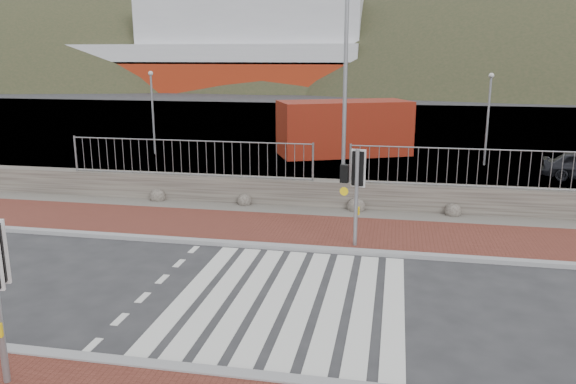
% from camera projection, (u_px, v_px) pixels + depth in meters
% --- Properties ---
extents(ground, '(220.00, 220.00, 0.00)m').
position_uv_depth(ground, '(290.00, 299.00, 11.51)').
color(ground, '#28282B').
rests_on(ground, ground).
extents(sidewalk_far, '(40.00, 3.00, 0.08)m').
position_uv_depth(sidewalk_far, '(320.00, 232.00, 15.80)').
color(sidewalk_far, brown).
rests_on(sidewalk_far, ground).
extents(kerb_near, '(40.00, 0.25, 0.12)m').
position_uv_depth(kerb_near, '(254.00, 377.00, 8.64)').
color(kerb_near, gray).
rests_on(kerb_near, ground).
extents(kerb_far, '(40.00, 0.25, 0.12)m').
position_uv_depth(kerb_far, '(312.00, 249.00, 14.36)').
color(kerb_far, gray).
rests_on(kerb_far, ground).
extents(zebra_crossing, '(4.62, 5.60, 0.01)m').
position_uv_depth(zebra_crossing, '(290.00, 299.00, 11.51)').
color(zebra_crossing, silver).
rests_on(zebra_crossing, ground).
extents(gravel_strip, '(40.00, 1.50, 0.06)m').
position_uv_depth(gravel_strip, '(328.00, 213.00, 17.71)').
color(gravel_strip, '#59544C').
rests_on(gravel_strip, ground).
extents(stone_wall, '(40.00, 0.60, 0.90)m').
position_uv_depth(stone_wall, '(331.00, 194.00, 18.37)').
color(stone_wall, '#49423B').
rests_on(stone_wall, ground).
extents(railing, '(18.07, 0.07, 1.22)m').
position_uv_depth(railing, '(332.00, 154.00, 17.90)').
color(railing, gray).
rests_on(railing, stone_wall).
extents(quay, '(120.00, 40.00, 0.50)m').
position_uv_depth(quay, '(366.00, 129.00, 38.12)').
color(quay, '#4C4C4F').
rests_on(quay, ground).
extents(water, '(220.00, 50.00, 0.05)m').
position_uv_depth(water, '(382.00, 94.00, 71.50)').
color(water, '#3F4C54').
rests_on(water, ground).
extents(ferry, '(50.00, 16.00, 20.00)m').
position_uv_depth(ferry, '(209.00, 52.00, 79.54)').
color(ferry, '#982710').
rests_on(ferry, ground).
extents(hills_backdrop, '(254.00, 90.00, 100.00)m').
position_uv_depth(hills_backdrop, '(419.00, 217.00, 99.58)').
color(hills_backdrop, '#2C321E').
rests_on(hills_backdrop, ground).
extents(traffic_signal_far, '(0.64, 0.30, 2.60)m').
position_uv_depth(traffic_signal_far, '(355.00, 177.00, 14.16)').
color(traffic_signal_far, gray).
rests_on(traffic_signal_far, ground).
extents(streetlight, '(1.64, 0.26, 7.72)m').
position_uv_depth(streetlight, '(349.00, 72.00, 18.12)').
color(streetlight, gray).
rests_on(streetlight, ground).
extents(shipping_container, '(6.95, 5.03, 2.67)m').
position_uv_depth(shipping_container, '(344.00, 128.00, 28.03)').
color(shipping_container, maroon).
rests_on(shipping_container, ground).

